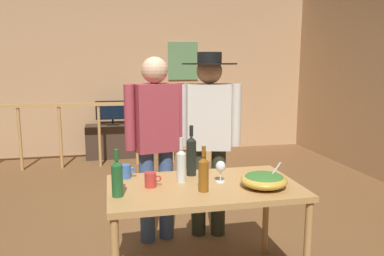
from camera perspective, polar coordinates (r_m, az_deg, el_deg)
name	(u,v)px	position (r m, az deg, el deg)	size (l,w,h in m)	color
ground_plane	(162,227)	(3.89, -4.40, -14.37)	(8.65, 8.65, 0.00)	brown
back_wall	(135,71)	(6.87, -8.39, 8.27)	(6.27, 0.10, 2.85)	tan
framed_picture	(183,61)	(6.91, -1.34, 9.86)	(0.53, 0.03, 0.66)	#557F50
stair_railing	(115,123)	(6.01, -11.24, 0.67)	(4.05, 0.10, 1.03)	#B2844C
tv_console	(114,141)	(6.63, -11.49, -1.88)	(0.90, 0.40, 0.55)	#38281E
flat_screen_tv	(113,111)	(6.52, -11.64, 2.51)	(0.54, 0.12, 0.41)	black
serving_table	(204,195)	(2.74, 1.74, -9.87)	(1.32, 0.77, 0.74)	#B2844C
salad_bowl	(264,180)	(2.70, 10.58, -7.50)	(0.32, 0.32, 0.17)	gold
wine_glass	(221,167)	(2.75, 4.24, -5.82)	(0.07, 0.07, 0.16)	silver
wine_bottle_dark	(191,155)	(2.91, -0.10, -4.00)	(0.07, 0.07, 0.38)	black
wine_bottle_green	(117,178)	(2.51, -10.98, -7.18)	(0.07, 0.07, 0.31)	#1E5628
wine_bottle_clear	(181,165)	(2.75, -1.59, -5.43)	(0.07, 0.07, 0.32)	silver
wine_bottle_amber	(204,173)	(2.56, 1.72, -6.68)	(0.07, 0.07, 0.31)	brown
mug_blue	(125,171)	(2.90, -9.79, -6.33)	(0.12, 0.08, 0.10)	#3866B2
mug_red	(151,180)	(2.68, -6.11, -7.60)	(0.12, 0.08, 0.10)	#B7332D
person_standing_left	(156,135)	(3.37, -5.38, -1.10)	(0.53, 0.29, 1.63)	#3D5684
person_standing_right	(209,128)	(3.45, 2.52, -0.07)	(0.55, 0.48, 1.67)	#2D3323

